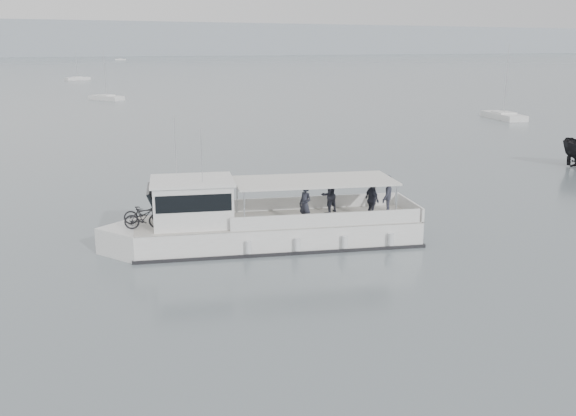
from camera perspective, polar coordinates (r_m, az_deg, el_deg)
name	(u,v)px	position (r m, az deg, el deg)	size (l,w,h in m)	color
ground	(187,286)	(24.05, -9.00, -6.85)	(1400.00, 1400.00, 0.00)	slate
tour_boat	(250,224)	(28.16, -3.37, -1.47)	(13.99, 6.87, 5.90)	white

